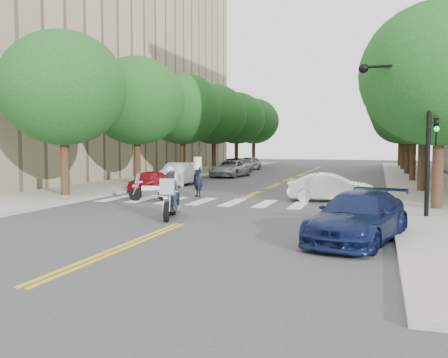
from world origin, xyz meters
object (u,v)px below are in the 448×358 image
at_px(motorcycle_police, 170,195).
at_px(officer_standing, 198,178).
at_px(convertible, 331,188).
at_px(sedan_blue, 358,217).
at_px(motorcycle_parked, 154,192).

height_order(motorcycle_police, officer_standing, officer_standing).
height_order(officer_standing, convertible, officer_standing).
relative_size(motorcycle_police, officer_standing, 1.17).
bearing_deg(sedan_blue, convertible, 114.67).
xyz_separation_m(motorcycle_police, motorcycle_parked, (-2.90, 4.68, -0.40)).
bearing_deg(motorcycle_police, sedan_blue, 144.50).
height_order(motorcycle_police, convertible, motorcycle_police).
relative_size(motorcycle_police, convertible, 0.57).
bearing_deg(sedan_blue, officer_standing, 146.18).
bearing_deg(motorcycle_parked, sedan_blue, -134.80).
bearing_deg(officer_standing, convertible, 44.73).
xyz_separation_m(motorcycle_parked, officer_standing, (1.36, 2.44, 0.54)).
bearing_deg(motorcycle_police, convertible, -142.11).
relative_size(motorcycle_parked, officer_standing, 1.03).
bearing_deg(motorcycle_parked, motorcycle_police, -156.64).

